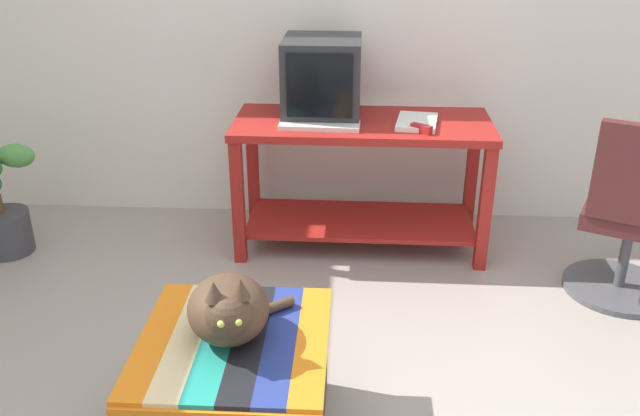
% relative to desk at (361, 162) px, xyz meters
% --- Properties ---
extents(desk, '(1.33, 0.58, 0.70)m').
position_rel_desk_xyz_m(desk, '(0.00, 0.00, 0.00)').
color(desk, maroon).
rests_on(desk, ground_plane).
extents(tv_monitor, '(0.40, 0.43, 0.40)m').
position_rel_desk_xyz_m(tv_monitor, '(-0.21, 0.08, 0.42)').
color(tv_monitor, '#28282B').
rests_on(tv_monitor, desk).
extents(keyboard, '(0.41, 0.17, 0.02)m').
position_rel_desk_xyz_m(keyboard, '(-0.21, -0.13, 0.24)').
color(keyboard, beige).
rests_on(keyboard, desk).
extents(book, '(0.24, 0.31, 0.02)m').
position_rel_desk_xyz_m(book, '(0.27, -0.05, 0.24)').
color(book, white).
rests_on(book, desk).
extents(ottoman_with_blanket, '(0.62, 0.67, 0.42)m').
position_rel_desk_xyz_m(ottoman_with_blanket, '(-0.42, -1.52, -0.26)').
color(ottoman_with_blanket, '#4C4238').
rests_on(ottoman_with_blanket, ground_plane).
extents(cat, '(0.37, 0.40, 0.28)m').
position_rel_desk_xyz_m(cat, '(-0.43, -1.51, 0.06)').
color(cat, '#473323').
rests_on(cat, ottoman_with_blanket).
extents(potted_plant, '(0.42, 0.30, 0.61)m').
position_rel_desk_xyz_m(potted_plant, '(-1.90, -0.20, -0.20)').
color(potted_plant, '#3D3D42').
rests_on(potted_plant, ground_plane).
extents(office_chair, '(0.56, 0.56, 0.89)m').
position_rel_desk_xyz_m(office_chair, '(1.24, -0.49, -0.09)').
color(office_chair, '#4C4C51').
rests_on(office_chair, ground_plane).
extents(stapler, '(0.11, 0.10, 0.04)m').
position_rel_desk_xyz_m(stapler, '(0.28, -0.18, 0.25)').
color(stapler, '#A31E1E').
rests_on(stapler, desk).
extents(pen, '(0.13, 0.06, 0.01)m').
position_rel_desk_xyz_m(pen, '(0.31, -0.02, 0.23)').
color(pen, black).
rests_on(pen, desk).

